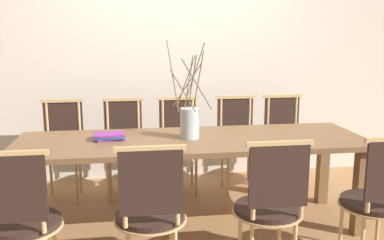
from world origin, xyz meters
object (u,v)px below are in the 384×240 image
at_px(chair_far_center, 179,143).
at_px(vase_centerpiece, 190,121).
at_px(dining_table, 192,150).
at_px(book_stack, 110,136).
at_px(chair_near_center, 270,203).

height_order(chair_far_center, vase_centerpiece, vase_centerpiece).
xyz_separation_m(dining_table, book_stack, (-0.64, 0.07, 0.12)).
xyz_separation_m(dining_table, chair_near_center, (0.39, -0.80, -0.15)).
bearing_deg(vase_centerpiece, book_stack, 175.84).
bearing_deg(chair_far_center, dining_table, 90.90).
height_order(vase_centerpiece, book_stack, vase_centerpiece).
xyz_separation_m(chair_near_center, vase_centerpiece, (-0.40, 0.82, 0.37)).
bearing_deg(book_stack, chair_far_center, 49.35).
relative_size(chair_near_center, vase_centerpiece, 1.22).
bearing_deg(vase_centerpiece, chair_far_center, 89.73).
bearing_deg(dining_table, chair_far_center, 90.90).
xyz_separation_m(dining_table, chair_far_center, (-0.01, 0.80, -0.15)).
height_order(chair_near_center, book_stack, chair_near_center).
distance_m(dining_table, book_stack, 0.66).
relative_size(chair_near_center, chair_far_center, 1.00).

